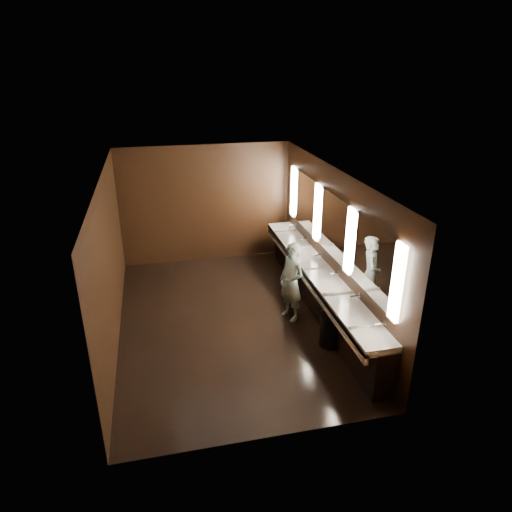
{
  "coord_description": "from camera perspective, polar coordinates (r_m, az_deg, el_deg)",
  "views": [
    {
      "loc": [
        -1.15,
        -7.39,
        4.56
      ],
      "look_at": [
        0.54,
        0.0,
        1.28
      ],
      "focal_mm": 32.0,
      "sensor_mm": 36.0,
      "label": 1
    }
  ],
  "objects": [
    {
      "name": "floor",
      "position": [
        8.76,
        -3.46,
        -8.02
      ],
      "size": [
        6.0,
        6.0,
        0.0
      ],
      "primitive_type": "plane",
      "color": "black",
      "rests_on": "ground"
    },
    {
      "name": "ceiling",
      "position": [
        7.68,
        -3.97,
        10.11
      ],
      "size": [
        4.0,
        6.0,
        0.02
      ],
      "primitive_type": "cube",
      "color": "#2D2D2B",
      "rests_on": "wall_back"
    },
    {
      "name": "wall_back",
      "position": [
        10.92,
        -6.3,
        6.43
      ],
      "size": [
        4.0,
        0.02,
        2.8
      ],
      "primitive_type": "cube",
      "color": "black",
      "rests_on": "floor"
    },
    {
      "name": "wall_front",
      "position": [
        5.53,
        1.5,
        -11.45
      ],
      "size": [
        4.0,
        0.02,
        2.8
      ],
      "primitive_type": "cube",
      "color": "black",
      "rests_on": "floor"
    },
    {
      "name": "wall_left",
      "position": [
        8.08,
        -17.83,
        -0.8
      ],
      "size": [
        0.02,
        6.0,
        2.8
      ],
      "primitive_type": "cube",
      "color": "black",
      "rests_on": "floor"
    },
    {
      "name": "wall_right",
      "position": [
        8.63,
        9.52,
        1.59
      ],
      "size": [
        0.02,
        6.0,
        2.8
      ],
      "primitive_type": "cube",
      "color": "black",
      "rests_on": "floor"
    },
    {
      "name": "sink_counter",
      "position": [
        8.93,
        7.9,
        -3.91
      ],
      "size": [
        0.55,
        5.4,
        1.01
      ],
      "color": "black",
      "rests_on": "floor"
    },
    {
      "name": "mirror_band",
      "position": [
        8.5,
        9.55,
        3.77
      ],
      "size": [
        0.06,
        5.03,
        1.15
      ],
      "color": "white",
      "rests_on": "wall_right"
    },
    {
      "name": "person",
      "position": [
        8.49,
        4.45,
        -3.26
      ],
      "size": [
        0.56,
        0.66,
        1.52
      ],
      "primitive_type": "imported",
      "rotation": [
        0.0,
        0.0,
        -1.15
      ],
      "color": "#9CDEE9",
      "rests_on": "floor"
    },
    {
      "name": "trash_bin",
      "position": [
        8.02,
        9.24,
        -9.13
      ],
      "size": [
        0.46,
        0.46,
        0.57
      ],
      "primitive_type": "cylinder",
      "rotation": [
        0.0,
        0.0,
        0.32
      ],
      "color": "black",
      "rests_on": "floor"
    }
  ]
}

